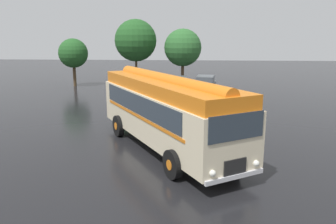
# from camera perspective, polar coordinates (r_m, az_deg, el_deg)

# --- Properties ---
(ground_plane) EXTENTS (120.00, 120.00, 0.00)m
(ground_plane) POSITION_cam_1_polar(r_m,az_deg,el_deg) (15.53, 2.47, -6.16)
(ground_plane) COLOR black
(vintage_bus) EXTENTS (7.36, 9.87, 3.49)m
(vintage_bus) POSITION_cam_1_polar(r_m,az_deg,el_deg) (14.86, -0.40, 0.56)
(vintage_bus) COLOR beige
(vintage_bus) RESTS_ON ground
(car_near_left) EXTENTS (2.17, 4.30, 1.66)m
(car_near_left) POSITION_cam_1_polar(r_m,az_deg,el_deg) (28.98, 1.73, 4.51)
(car_near_left) COLOR #4C5156
(car_near_left) RESTS_ON ground
(car_mid_left) EXTENTS (2.39, 4.40, 1.66)m
(car_mid_left) POSITION_cam_1_polar(r_m,az_deg,el_deg) (29.87, 6.48, 4.69)
(car_mid_left) COLOR #4C5156
(car_mid_left) RESTS_ON ground
(tree_far_left) EXTENTS (3.02, 3.02, 4.97)m
(tree_far_left) POSITION_cam_1_polar(r_m,az_deg,el_deg) (35.81, -16.09, 9.84)
(tree_far_left) COLOR #4C3823
(tree_far_left) RESTS_ON ground
(tree_left_of_centre) EXTENTS (4.45, 4.45, 6.96)m
(tree_left_of_centre) POSITION_cam_1_polar(r_m,az_deg,el_deg) (35.76, -5.55, 12.32)
(tree_left_of_centre) COLOR #4C3823
(tree_left_of_centre) RESTS_ON ground
(tree_centre) EXTENTS (3.92, 3.92, 5.96)m
(tree_centre) POSITION_cam_1_polar(r_m,az_deg,el_deg) (35.00, 2.50, 11.26)
(tree_centre) COLOR #4C3823
(tree_centre) RESTS_ON ground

